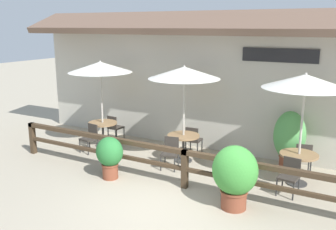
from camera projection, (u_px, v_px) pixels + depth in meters
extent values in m
plane|color=#9E937F|center=(163.00, 206.00, 8.08)|extent=(60.00, 60.00, 0.00)
cube|color=#BCB7A8|center=(232.00, 93.00, 11.23)|extent=(14.00, 0.40, 3.60)
cube|color=brown|center=(228.00, 22.00, 10.27)|extent=(14.28, 1.48, 0.70)
cube|color=black|center=(279.00, 55.00, 10.10)|extent=(2.04, 0.04, 0.37)
cube|color=#3D2D1E|center=(185.00, 152.00, 8.76)|extent=(10.40, 0.14, 0.11)
cube|color=#3D2D1E|center=(185.00, 169.00, 8.86)|extent=(10.40, 0.10, 0.09)
cube|color=#3D2D1E|center=(33.00, 138.00, 11.28)|extent=(0.14, 0.14, 0.95)
cube|color=#3D2D1E|center=(185.00, 169.00, 8.86)|extent=(0.14, 0.14, 0.95)
cylinder|color=#B7B2A8|center=(102.00, 109.00, 11.82)|extent=(0.06, 0.06, 2.43)
cone|color=silver|center=(100.00, 67.00, 11.51)|extent=(1.98, 1.98, 0.32)
sphere|color=#B2ADA3|center=(100.00, 62.00, 11.48)|extent=(0.07, 0.07, 0.07)
cylinder|color=olive|center=(103.00, 123.00, 11.93)|extent=(0.91, 0.91, 0.05)
cylinder|color=#333333|center=(103.00, 135.00, 12.02)|extent=(0.07, 0.07, 0.73)
cylinder|color=#333333|center=(104.00, 145.00, 12.10)|extent=(0.50, 0.50, 0.03)
cube|color=#332D28|center=(88.00, 139.00, 11.38)|extent=(0.48, 0.48, 0.05)
cube|color=#332D28|center=(93.00, 130.00, 11.47)|extent=(0.40, 0.10, 0.40)
cylinder|color=#2D2D2D|center=(80.00, 146.00, 11.40)|extent=(0.04, 0.04, 0.40)
cylinder|color=#2D2D2D|center=(88.00, 149.00, 11.17)|extent=(0.04, 0.04, 0.40)
cylinder|color=#2D2D2D|center=(90.00, 143.00, 11.69)|extent=(0.04, 0.04, 0.40)
cylinder|color=#2D2D2D|center=(98.00, 146.00, 11.46)|extent=(0.04, 0.04, 0.40)
cube|color=#332D28|center=(116.00, 127.00, 12.64)|extent=(0.45, 0.45, 0.05)
cube|color=#332D28|center=(112.00, 122.00, 12.44)|extent=(0.40, 0.07, 0.40)
cylinder|color=#2D2D2D|center=(124.00, 133.00, 12.74)|extent=(0.04, 0.04, 0.40)
cylinder|color=#2D2D2D|center=(116.00, 132.00, 12.95)|extent=(0.04, 0.04, 0.40)
cylinder|color=#2D2D2D|center=(117.00, 136.00, 12.44)|extent=(0.04, 0.04, 0.40)
cylinder|color=#2D2D2D|center=(108.00, 134.00, 12.64)|extent=(0.04, 0.04, 0.40)
cylinder|color=#B7B2A8|center=(184.00, 120.00, 10.46)|extent=(0.06, 0.06, 2.43)
cone|color=silver|center=(184.00, 73.00, 10.15)|extent=(1.98, 1.98, 0.32)
sphere|color=#B2ADA3|center=(184.00, 67.00, 10.11)|extent=(0.07, 0.07, 0.07)
cylinder|color=olive|center=(184.00, 136.00, 10.57)|extent=(0.91, 0.91, 0.05)
cylinder|color=#333333|center=(183.00, 149.00, 10.66)|extent=(0.07, 0.07, 0.73)
cylinder|color=#333333|center=(183.00, 160.00, 10.74)|extent=(0.50, 0.50, 0.03)
cube|color=#332D28|center=(170.00, 154.00, 10.04)|extent=(0.50, 0.50, 0.05)
cube|color=#332D28|center=(172.00, 144.00, 10.17)|extent=(0.40, 0.12, 0.40)
cylinder|color=#2D2D2D|center=(161.00, 164.00, 9.97)|extent=(0.04, 0.04, 0.40)
cylinder|color=#2D2D2D|center=(174.00, 165.00, 9.87)|extent=(0.04, 0.04, 0.40)
cylinder|color=#2D2D2D|center=(165.00, 159.00, 10.33)|extent=(0.04, 0.04, 0.40)
cylinder|color=#2D2D2D|center=(178.00, 160.00, 10.22)|extent=(0.04, 0.04, 0.40)
cube|color=#332D28|center=(194.00, 140.00, 11.27)|extent=(0.44, 0.44, 0.05)
cube|color=#332D28|center=(192.00, 134.00, 11.05)|extent=(0.40, 0.06, 0.40)
cylinder|color=#2D2D2D|center=(202.00, 146.00, 11.41)|extent=(0.04, 0.04, 0.40)
cylinder|color=#2D2D2D|center=(190.00, 144.00, 11.57)|extent=(0.04, 0.04, 0.40)
cylinder|color=#2D2D2D|center=(197.00, 150.00, 11.08)|extent=(0.04, 0.04, 0.40)
cylinder|color=#2D2D2D|center=(186.00, 148.00, 11.24)|extent=(0.04, 0.04, 0.40)
cylinder|color=#B7B2A8|center=(301.00, 136.00, 8.91)|extent=(0.06, 0.06, 2.43)
cone|color=silver|center=(305.00, 81.00, 8.60)|extent=(1.98, 1.98, 0.32)
sphere|color=#B2ADA3|center=(306.00, 74.00, 8.56)|extent=(0.07, 0.07, 0.07)
cylinder|color=olive|center=(299.00, 155.00, 9.02)|extent=(0.91, 0.91, 0.05)
cylinder|color=#333333|center=(298.00, 170.00, 9.11)|extent=(0.07, 0.07, 0.73)
cylinder|color=#333333|center=(297.00, 183.00, 9.19)|extent=(0.50, 0.50, 0.03)
cube|color=#332D28|center=(288.00, 178.00, 8.48)|extent=(0.47, 0.47, 0.05)
cube|color=#332D28|center=(292.00, 166.00, 8.57)|extent=(0.40, 0.09, 0.40)
cylinder|color=#2D2D2D|center=(277.00, 188.00, 8.49)|extent=(0.04, 0.04, 0.40)
cylinder|color=#2D2D2D|center=(293.00, 192.00, 8.27)|extent=(0.04, 0.04, 0.40)
cylinder|color=#2D2D2D|center=(282.00, 182.00, 8.79)|extent=(0.04, 0.04, 0.40)
cylinder|color=#2D2D2D|center=(299.00, 186.00, 8.57)|extent=(0.04, 0.04, 0.40)
cube|color=#332D28|center=(303.00, 158.00, 9.75)|extent=(0.51, 0.51, 0.05)
cube|color=#332D28|center=(304.00, 152.00, 9.52)|extent=(0.39, 0.14, 0.40)
cylinder|color=#2D2D2D|center=(309.00, 164.00, 9.93)|extent=(0.04, 0.04, 0.40)
cylinder|color=#2D2D2D|center=(294.00, 163.00, 10.02)|extent=(0.04, 0.04, 0.40)
cylinder|color=#2D2D2D|center=(310.00, 169.00, 9.58)|extent=(0.04, 0.04, 0.40)
cylinder|color=#2D2D2D|center=(295.00, 168.00, 9.67)|extent=(0.04, 0.04, 0.40)
cylinder|color=brown|center=(110.00, 171.00, 9.49)|extent=(0.40, 0.40, 0.39)
cylinder|color=brown|center=(110.00, 164.00, 9.45)|extent=(0.43, 0.43, 0.04)
ellipsoid|color=#287033|center=(110.00, 152.00, 9.37)|extent=(0.70, 0.63, 0.75)
cylinder|color=brown|center=(234.00, 199.00, 7.93)|extent=(0.54, 0.54, 0.40)
cylinder|color=brown|center=(234.00, 191.00, 7.89)|extent=(0.58, 0.58, 0.04)
ellipsoid|color=#3D8E38|center=(235.00, 170.00, 7.78)|extent=(0.96, 0.87, 1.06)
cylinder|color=brown|center=(288.00, 162.00, 10.17)|extent=(0.45, 0.45, 0.35)
cylinder|color=brown|center=(288.00, 156.00, 10.13)|extent=(0.49, 0.49, 0.04)
ellipsoid|color=#4C934C|center=(290.00, 136.00, 9.99)|extent=(0.85, 0.76, 1.34)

